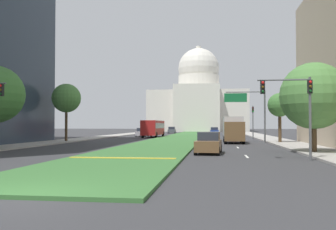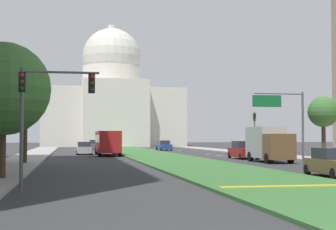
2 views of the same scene
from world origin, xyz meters
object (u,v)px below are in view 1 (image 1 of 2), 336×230
(street_tree_right_near, at_px, (314,96))
(sedan_lead_stopped, at_px, (209,143))
(traffic_light_far_right, at_px, (253,118))
(traffic_light_near_right, at_px, (296,100))
(sedan_distant, at_px, (142,132))
(sedan_very_far, at_px, (172,130))
(street_tree_right_mid, at_px, (280,105))
(overhead_guide_sign, at_px, (250,105))
(sedan_midblock, at_px, (231,134))
(capitol_building, at_px, (199,102))
(street_tree_left_mid, at_px, (66,98))
(city_bus, at_px, (153,127))
(box_truck_delivery, at_px, (233,129))
(sedan_far_horizon, at_px, (214,131))

(street_tree_right_near, distance_m, sedan_lead_stopped, 8.89)
(sedan_lead_stopped, bearing_deg, traffic_light_far_right, 78.17)
(traffic_light_near_right, bearing_deg, traffic_light_far_right, 88.63)
(sedan_distant, bearing_deg, street_tree_right_near, -61.26)
(traffic_light_near_right, relative_size, sedan_very_far, 1.11)
(street_tree_right_near, distance_m, street_tree_right_mid, 16.13)
(overhead_guide_sign, height_order, sedan_midblock, overhead_guide_sign)
(sedan_distant, relative_size, sedan_very_far, 0.94)
(overhead_guide_sign, bearing_deg, sedan_lead_stopped, -104.90)
(street_tree_right_mid, distance_m, sedan_midblock, 9.42)
(capitol_building, xyz_separation_m, street_tree_right_near, (13.29, -97.89, -5.77))
(street_tree_left_mid, relative_size, city_bus, 0.68)
(overhead_guide_sign, bearing_deg, sedan_distant, 129.53)
(street_tree_left_mid, height_order, city_bus, street_tree_left_mid)
(overhead_guide_sign, xyz_separation_m, box_truck_delivery, (-2.09, -1.25, -2.94))
(traffic_light_far_right, xyz_separation_m, street_tree_right_mid, (1.84, -13.37, 1.24))
(street_tree_right_mid, distance_m, sedan_very_far, 53.07)
(traffic_light_near_right, distance_m, sedan_lead_stopped, 7.93)
(capitol_building, relative_size, sedan_far_horizon, 7.19)
(traffic_light_far_right, xyz_separation_m, city_bus, (-16.84, 5.58, -1.54))
(street_tree_left_mid, distance_m, box_truck_delivery, 21.59)
(sedan_far_horizon, bearing_deg, sedan_midblock, -85.92)
(sedan_lead_stopped, distance_m, sedan_far_horizon, 56.93)
(traffic_light_far_right, bearing_deg, sedan_lead_stopped, -101.83)
(street_tree_right_near, distance_m, sedan_distant, 44.36)
(overhead_guide_sign, relative_size, city_bus, 0.59)
(traffic_light_far_right, bearing_deg, overhead_guide_sign, -97.32)
(street_tree_right_mid, height_order, sedan_distant, street_tree_right_mid)
(overhead_guide_sign, xyz_separation_m, city_bus, (-15.23, 18.09, -2.85))
(overhead_guide_sign, bearing_deg, sedan_far_horizon, 96.58)
(street_tree_right_near, height_order, sedan_very_far, street_tree_right_near)
(traffic_light_far_right, distance_m, box_truck_delivery, 14.35)
(traffic_light_far_right, height_order, sedan_lead_stopped, traffic_light_far_right)
(overhead_guide_sign, bearing_deg, traffic_light_far_right, 82.68)
(sedan_midblock, relative_size, city_bus, 0.42)
(street_tree_left_mid, height_order, box_truck_delivery, street_tree_left_mid)
(traffic_light_far_right, relative_size, sedan_very_far, 1.11)
(traffic_light_far_right, bearing_deg, sedan_midblock, -119.00)
(sedan_lead_stopped, bearing_deg, sedan_very_far, 99.18)
(street_tree_right_near, relative_size, street_tree_right_mid, 1.16)
(sedan_midblock, bearing_deg, city_bus, 136.78)
(traffic_light_far_right, distance_m, sedan_lead_stopped, 31.19)
(traffic_light_far_right, height_order, sedan_midblock, traffic_light_far_right)
(overhead_guide_sign, distance_m, sedan_lead_stopped, 18.92)
(sedan_far_horizon, bearing_deg, sedan_lead_stopped, -90.27)
(capitol_building, height_order, street_tree_right_near, capitol_building)
(traffic_light_far_right, height_order, street_tree_left_mid, street_tree_left_mid)
(sedan_lead_stopped, bearing_deg, street_tree_left_mid, 138.03)
(overhead_guide_sign, bearing_deg, city_bus, 130.09)
(street_tree_right_near, bearing_deg, traffic_light_far_right, 93.26)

